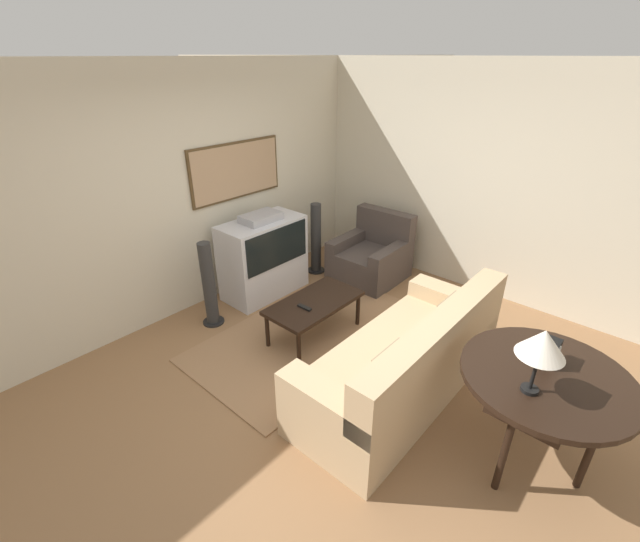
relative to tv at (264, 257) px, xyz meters
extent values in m
plane|color=#8E6642|center=(-0.74, -1.69, -0.49)|extent=(12.00, 12.00, 0.00)
cube|color=beige|center=(-0.74, 0.44, 0.86)|extent=(12.00, 0.06, 2.70)
cube|color=#4C381E|center=(0.00, 0.39, 1.00)|extent=(1.27, 0.03, 0.66)
cube|color=tan|center=(0.00, 0.37, 1.00)|extent=(1.22, 0.01, 0.61)
cube|color=beige|center=(1.89, -1.69, 0.86)|extent=(0.06, 12.00, 2.70)
cube|color=#99704C|center=(-0.30, -1.04, -0.49)|extent=(2.53, 1.43, 0.01)
cube|color=silver|center=(0.00, 0.00, -0.28)|extent=(1.04, 0.53, 0.43)
cube|color=silver|center=(0.00, 0.00, 0.20)|extent=(1.04, 0.53, 0.53)
cube|color=black|center=(0.00, -0.27, 0.20)|extent=(0.93, 0.01, 0.46)
cube|color=#9E9EA3|center=(0.00, 0.00, 0.51)|extent=(0.47, 0.29, 0.09)
cube|color=tan|center=(-0.41, -2.23, -0.26)|extent=(2.15, 0.89, 0.46)
cube|color=tan|center=(-0.40, -2.55, 0.19)|extent=(2.14, 0.23, 0.45)
cube|color=tan|center=(0.54, -2.22, -0.18)|extent=(0.25, 0.87, 0.62)
cube|color=tan|center=(-1.36, -2.23, -0.18)|extent=(0.25, 0.87, 0.62)
cube|color=#877154|center=(0.08, -2.42, 0.14)|extent=(0.36, 0.12, 0.34)
cube|color=#877154|center=(-0.89, -2.42, 0.14)|extent=(0.36, 0.12, 0.34)
cube|color=#473D38|center=(1.19, -0.75, -0.29)|extent=(0.90, 0.86, 0.40)
cube|color=#473D38|center=(1.54, -0.74, 0.14)|extent=(0.20, 0.84, 0.46)
cube|color=#473D38|center=(1.18, -0.42, -0.22)|extent=(0.88, 0.19, 0.54)
cube|color=#473D38|center=(1.20, -1.09, -0.22)|extent=(0.88, 0.19, 0.54)
cube|color=black|center=(-0.29, -1.11, -0.08)|extent=(1.03, 0.54, 0.04)
cylinder|color=black|center=(-0.75, -1.33, -0.30)|extent=(0.04, 0.04, 0.39)
cylinder|color=black|center=(0.18, -1.33, -0.30)|extent=(0.04, 0.04, 0.39)
cylinder|color=black|center=(-0.75, -0.88, -0.30)|extent=(0.04, 0.04, 0.39)
cylinder|color=black|center=(0.18, -0.88, -0.30)|extent=(0.04, 0.04, 0.39)
cylinder|color=black|center=(-0.39, -3.34, 0.27)|extent=(1.13, 1.13, 0.04)
cube|color=black|center=(-0.39, -3.34, 0.21)|extent=(0.96, 0.45, 0.08)
cylinder|color=black|center=(-0.78, -3.28, -0.12)|extent=(0.05, 0.05, 0.74)
cylinder|color=black|center=(0.01, -3.28, -0.12)|extent=(0.05, 0.05, 0.74)
cylinder|color=black|center=(-0.39, -3.70, -0.12)|extent=(0.05, 0.05, 0.74)
cylinder|color=black|center=(-0.63, -3.29, 0.31)|extent=(0.11, 0.11, 0.02)
cylinder|color=black|center=(-0.63, -3.29, 0.52)|extent=(0.02, 0.02, 0.41)
cone|color=silver|center=(-0.63, -3.29, 0.67)|extent=(0.29, 0.29, 0.18)
cube|color=black|center=(-0.25, -3.29, 0.38)|extent=(0.17, 0.09, 0.17)
cylinder|color=white|center=(-0.25, -3.34, 0.41)|extent=(0.09, 0.01, 0.09)
cube|color=black|center=(-0.45, -1.13, -0.05)|extent=(0.05, 0.16, 0.02)
cylinder|color=black|center=(-0.86, -0.09, -0.48)|extent=(0.24, 0.24, 0.02)
cylinder|color=#2D2D2D|center=(-0.86, -0.09, 0.00)|extent=(0.14, 0.14, 0.98)
cylinder|color=black|center=(0.86, -0.09, -0.48)|extent=(0.24, 0.24, 0.02)
cylinder|color=#2D2D2D|center=(0.86, -0.09, 0.00)|extent=(0.14, 0.14, 0.98)
camera|label=1|loc=(-3.08, -3.69, 2.23)|focal=24.00mm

